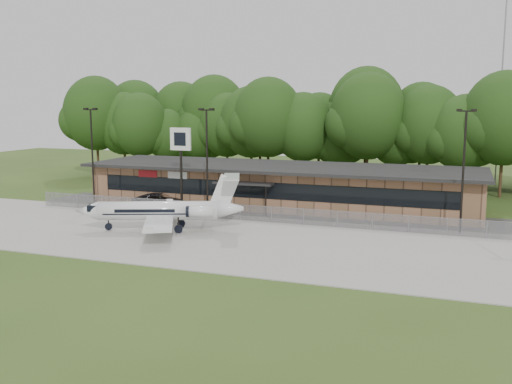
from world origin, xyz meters
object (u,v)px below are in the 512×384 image
at_px(terminal, 280,185).
at_px(suv, 159,201).
at_px(pole_sign, 181,148).
at_px(business_jet, 164,211).

bearing_deg(terminal, suv, -152.31).
xyz_separation_m(terminal, suv, (-11.18, -5.87, -1.41)).
bearing_deg(pole_sign, suv, 160.83).
distance_m(suv, pole_sign, 6.61).
height_order(business_jet, pole_sign, pole_sign).
xyz_separation_m(terminal, business_jet, (-5.38, -15.18, -0.47)).
distance_m(business_jet, pole_sign, 9.64).
bearing_deg(suv, terminal, -67.75).
relative_size(business_jet, pole_sign, 1.67).
distance_m(terminal, suv, 12.70).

